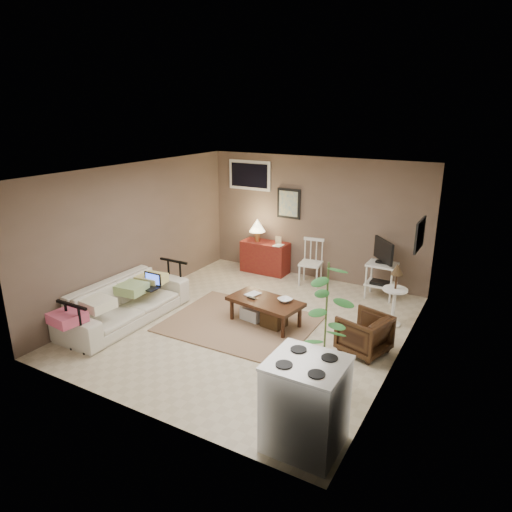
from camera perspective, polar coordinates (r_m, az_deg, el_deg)
The scene contains 20 objects.
floor at distance 7.28m, azimuth -0.73°, elevation -8.55°, with size 5.00×5.00×0.00m, color #C1B293.
art_back at distance 9.14m, azimuth 4.12°, elevation 6.55°, with size 0.50×0.03×0.60m, color black.
art_right at distance 6.98m, azimuth 19.81°, elevation 2.51°, with size 0.03×0.60×0.45m, color black.
window at distance 9.48m, azimuth -0.80°, elevation 10.06°, with size 0.96×0.03×0.60m, color silver.
rug at distance 7.30m, azimuth -2.03°, elevation -8.39°, with size 2.24×1.79×0.02m, color #82644B.
coffee_table at distance 7.20m, azimuth 1.10°, elevation -6.73°, with size 1.23×0.77×0.44m.
sofa at distance 7.53m, azimuth -16.11°, elevation -4.80°, with size 2.20×0.64×0.86m, color beige.
sofa_pillows at distance 7.29m, azimuth -17.29°, elevation -4.82°, with size 0.42×2.09×0.15m, color beige, non-canonical shape.
sofa_end_rails at distance 7.46m, azimuth -15.38°, elevation -5.43°, with size 0.59×2.20×0.74m, color black, non-canonical shape.
laptop at distance 7.59m, azimuth -13.05°, elevation -3.33°, with size 0.34×0.25×0.23m.
red_console at distance 9.41m, azimuth 1.05°, elevation 0.24°, with size 0.97×0.43×1.12m.
spindle_chair at distance 8.82m, azimuth 6.88°, elevation -0.94°, with size 0.45×0.45×0.88m.
tv_stand at distance 8.37m, azimuth 15.46°, elevation -1.40°, with size 0.51×0.52×1.08m.
side_table at distance 7.34m, azimuth 17.03°, elevation -3.80°, with size 0.38×0.38×1.01m.
armchair at distance 6.56m, azimuth 13.36°, elevation -9.20°, with size 0.60×0.56×0.62m, color #321D0E.
potted_plant at distance 5.54m, azimuth 8.72°, elevation -7.89°, with size 0.40×0.40×1.60m.
stove at distance 4.74m, azimuth 6.20°, elevation -17.91°, with size 0.74×0.69×0.96m.
bowl at distance 7.04m, azimuth 3.65°, elevation -4.92°, with size 0.21×0.05×0.21m, color #3B1C10.
book_table at distance 7.33m, azimuth -0.90°, elevation -3.81°, with size 0.18×0.02×0.24m, color #3B1C10.
book_console at distance 9.08m, azimuth 2.38°, elevation 1.99°, with size 0.16×0.02×0.22m, color #3B1C10.
Camera 1 is at (3.30, -5.62, 3.25)m, focal length 32.00 mm.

